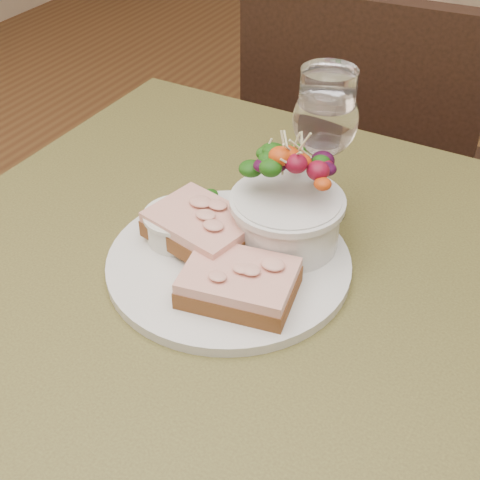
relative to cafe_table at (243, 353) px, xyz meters
The scene contains 9 objects.
cafe_table is the anchor object (origin of this frame).
chair_far 0.80m from the cafe_table, 97.33° to the left, with size 0.45×0.45×0.90m.
dinner_plate 0.12m from the cafe_table, 141.93° to the left, with size 0.27×0.27×0.01m, color silver.
sandwich_front 0.13m from the cafe_table, 73.32° to the right, with size 0.13×0.10×0.03m.
sandwich_back 0.16m from the cafe_table, 155.12° to the left, with size 0.13×0.11×0.03m.
ramekin 0.17m from the cafe_table, 163.97° to the left, with size 0.07×0.07×0.04m.
salad_bowl 0.19m from the cafe_table, 84.05° to the left, with size 0.12×0.12×0.13m.
garnish 0.19m from the cafe_table, 135.96° to the left, with size 0.05×0.04×0.02m.
wine_glass 0.28m from the cafe_table, 86.36° to the left, with size 0.08×0.08×0.18m.
Camera 1 is at (0.26, -0.47, 1.24)m, focal length 50.00 mm.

